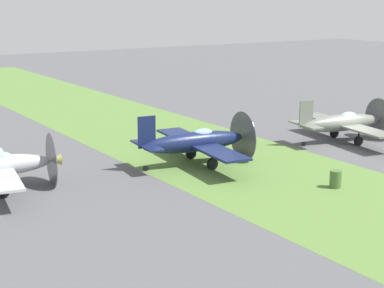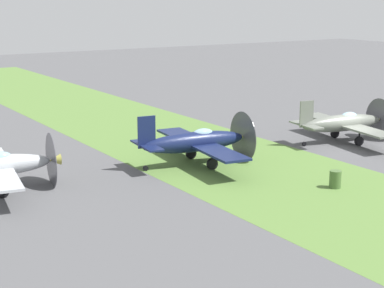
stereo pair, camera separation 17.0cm
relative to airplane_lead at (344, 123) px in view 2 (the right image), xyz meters
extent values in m
plane|color=#515154|center=(1.70, -0.16, -1.31)|extent=(160.00, 160.00, 0.00)
cube|color=#567A38|center=(1.70, -9.35, -1.31)|extent=(120.00, 11.00, 0.01)
ellipsoid|color=slate|center=(-0.02, -0.14, 0.01)|extent=(2.09, 6.27, 1.13)
cube|color=slate|center=(0.04, 0.22, -0.13)|extent=(8.85, 2.91, 0.13)
cube|color=slate|center=(-0.47, -2.92, 0.82)|extent=(0.25, 1.00, 1.73)
cube|color=slate|center=(-0.47, -2.92, 0.10)|extent=(3.00, 1.27, 0.09)
cone|color=#B7B24C|center=(0.50, 3.13, 0.01)|extent=(0.67, 0.72, 0.58)
cylinder|color=#4C4C51|center=(0.48, 2.95, 0.01)|extent=(2.87, 0.50, 2.91)
ellipsoid|color=#8CB2C6|center=(0.06, 0.40, 0.40)|extent=(0.83, 1.36, 0.64)
cylinder|color=black|center=(-1.25, 0.52, -1.00)|extent=(0.30, 0.64, 0.62)
cylinder|color=black|center=(-1.25, 0.52, -0.57)|extent=(0.11, 0.11, 0.87)
cylinder|color=black|center=(1.35, 0.10, -1.00)|extent=(0.30, 0.64, 0.62)
cylinder|color=black|center=(1.35, 0.10, -0.57)|extent=(0.11, 0.11, 0.87)
cylinder|color=black|center=(-0.48, -3.01, -1.17)|extent=(0.15, 0.30, 0.29)
ellipsoid|color=#141E47|center=(-0.39, -11.63, 0.06)|extent=(1.90, 6.51, 1.17)
cube|color=#141E47|center=(-0.35, -11.25, -0.08)|extent=(9.18, 2.64, 0.13)
cube|color=#141E47|center=(-0.73, -14.53, 0.91)|extent=(0.21, 1.04, 1.79)
cube|color=#141E47|center=(-0.73, -14.53, 0.15)|extent=(3.10, 1.19, 0.09)
cone|color=#B7B24C|center=(0.01, -8.21, 0.06)|extent=(0.68, 0.73, 0.60)
cylinder|color=#4C4C51|center=(-0.01, -8.39, 0.06)|extent=(3.00, 0.39, 3.02)
ellipsoid|color=#8CB2C6|center=(-0.32, -11.06, 0.47)|extent=(0.81, 1.39, 0.66)
cylinder|color=black|center=(-1.69, -11.00, -0.99)|extent=(0.28, 0.66, 0.64)
cylinder|color=black|center=(-1.69, -11.00, -0.54)|extent=(0.11, 0.11, 0.91)
cylinder|color=black|center=(1.02, -11.32, -0.99)|extent=(0.28, 0.66, 0.64)
cylinder|color=black|center=(1.02, -11.32, -0.54)|extent=(0.11, 0.11, 0.91)
cylinder|color=black|center=(-0.74, -14.62, -1.16)|extent=(0.15, 0.31, 0.30)
cone|color=#B7B24C|center=(-1.01, -19.79, -0.01)|extent=(0.67, 0.71, 0.57)
cylinder|color=#4C4C51|center=(-1.04, -19.97, -0.01)|extent=(2.83, 0.51, 2.87)
cylinder|color=black|center=(-0.20, -22.79, -1.01)|extent=(0.30, 0.63, 0.61)
cylinder|color=black|center=(-0.20, -22.79, -0.58)|extent=(0.11, 0.11, 0.86)
cylinder|color=#476633|center=(7.31, -8.04, -0.86)|extent=(0.60, 0.60, 0.90)
camera|label=1|loc=(29.45, -31.07, 8.18)|focal=59.46mm
camera|label=2|loc=(29.54, -30.93, 8.18)|focal=59.46mm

